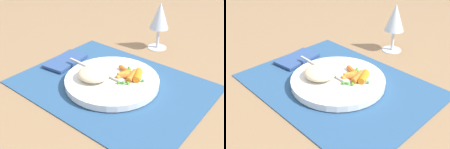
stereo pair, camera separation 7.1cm
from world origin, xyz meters
The scene contains 9 objects.
ground_plane centered at (0.00, 0.00, 0.00)m, with size 2.40×2.40×0.00m, color #997551.
placemat centered at (0.00, 0.00, 0.00)m, with size 0.50×0.37×0.01m, color #2D5684.
plate centered at (0.00, 0.00, 0.01)m, with size 0.26×0.26×0.02m, color white.
rice_mound centered at (-0.04, -0.03, 0.04)m, with size 0.09×0.08×0.03m, color beige.
carrot_portion centered at (0.04, 0.04, 0.03)m, with size 0.09×0.07×0.02m.
pea_scatter centered at (0.04, 0.03, 0.03)m, with size 0.08×0.09×0.01m.
fork centered at (-0.04, 0.00, 0.03)m, with size 0.21×0.02×0.01m.
wine_glass centered at (-0.03, 0.29, 0.11)m, with size 0.07×0.07×0.16m.
napkin centered at (-0.19, 0.01, 0.01)m, with size 0.08×0.13×0.01m, color #33518C.
Camera 2 is at (0.44, -0.43, 0.40)m, focal length 42.75 mm.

